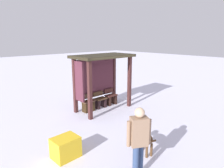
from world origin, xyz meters
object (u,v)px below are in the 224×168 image
object	(u,v)px
bus_shelter	(99,70)
person_walking	(139,138)
bench_center_inside	(100,101)
grit_bin	(66,148)
dog	(144,137)
bench_left_inside	(88,104)
bench_right_inside	(111,98)

from	to	relation	value
bus_shelter	person_walking	xyz separation A→B (m)	(-2.33, -4.23, -0.82)
bench_center_inside	grit_bin	world-z (taller)	bench_center_inside
grit_bin	person_walking	bearing A→B (deg)	-66.07
person_walking	dog	xyz separation A→B (m)	(0.94, 0.55, -0.53)
bus_shelter	bench_left_inside	size ratio (longest dim) A/B	3.48
bench_right_inside	grit_bin	distance (m)	4.63
dog	bench_center_inside	bearing A→B (deg)	68.49
bus_shelter	dog	xyz separation A→B (m)	(-1.39, -3.68, -1.36)
grit_bin	bench_right_inside	bearing A→B (deg)	31.62
dog	person_walking	bearing A→B (deg)	-149.58
bench_center_inside	dog	distance (m)	4.04
bench_center_inside	person_walking	size ratio (longest dim) A/B	0.43
bus_shelter	dog	world-z (taller)	bus_shelter
bus_shelter	dog	bearing A→B (deg)	-110.73
bench_left_inside	dog	world-z (taller)	bench_left_inside
bus_shelter	grit_bin	size ratio (longest dim) A/B	3.88
person_walking	grit_bin	size ratio (longest dim) A/B	2.50
bench_left_inside	bench_center_inside	distance (m)	0.69
person_walking	dog	bearing A→B (deg)	30.42
bench_right_inside	dog	bearing A→B (deg)	-120.03
bus_shelter	bench_left_inside	xyz separation A→B (m)	(-0.60, 0.08, -1.53)
bus_shelter	bench_left_inside	distance (m)	1.64
bench_left_inside	person_walking	size ratio (longest dim) A/B	0.45
bus_shelter	grit_bin	bearing A→B (deg)	-143.41
bench_left_inside	grit_bin	size ratio (longest dim) A/B	1.11
bench_right_inside	dog	world-z (taller)	bench_right_inside
bench_left_inside	person_walking	world-z (taller)	person_walking
person_walking	bench_left_inside	bearing A→B (deg)	68.14
person_walking	dog	distance (m)	1.21
bench_left_inside	bench_right_inside	xyz separation A→B (m)	(1.38, 0.00, -0.00)
bench_left_inside	grit_bin	world-z (taller)	bench_left_inside
bench_center_inside	grit_bin	size ratio (longest dim) A/B	1.07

